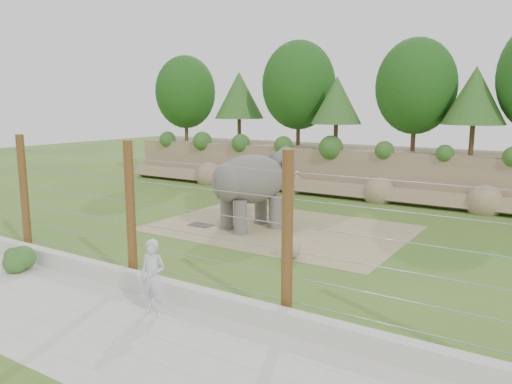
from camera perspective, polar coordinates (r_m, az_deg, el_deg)
The scene contains 11 objects.
ground at distance 18.13m, azimuth -3.43°, elevation -5.92°, with size 90.00×90.00×0.00m, color #3B6A23.
back_embankment at distance 28.47m, azimuth 12.81°, elevation 7.76°, with size 30.00×5.52×8.77m.
dirt_patch at distance 20.29m, azimuth 2.72°, elevation -4.14°, with size 10.00×7.00×0.02m, color #90825A.
drain_grate at distance 20.80m, azimuth -6.33°, elevation -3.77°, with size 1.00×0.60×0.03m, color #262628.
elephant at distance 19.92m, azimuth -0.58°, elevation 0.20°, with size 1.66×3.88×3.14m, color #57534E, non-canonical shape.
stone_ball at distance 16.33m, azimuth 4.04°, elevation -6.52°, with size 0.62×0.62×0.62m, color slate.
retaining_wall at distance 14.51m, azimuth -15.29°, elevation -9.36°, with size 26.00×0.35×0.50m, color beige.
walkway at distance 13.44m, azimuth -21.70°, elevation -12.44°, with size 26.00×4.00×0.01m, color beige.
barrier_fence at distance 14.36m, azimuth -14.14°, elevation -2.24°, with size 20.26×0.26×4.00m.
walkway_shrub at distance 16.79m, azimuth -25.67°, elevation -6.86°, with size 0.75×0.75×0.75m, color #2B5E22.
zookeeper at distance 12.23m, azimuth -11.71°, elevation -9.53°, with size 0.67×0.44×1.83m, color #B6BBC0.
Camera 1 is at (10.29, -14.07, 4.98)m, focal length 35.00 mm.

